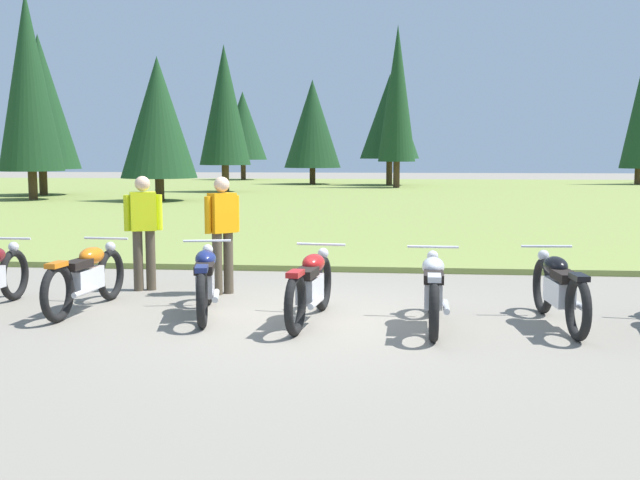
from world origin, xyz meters
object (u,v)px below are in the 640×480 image
object	(u,v)px
rider_with_back_turned	(222,228)
motorcycle_silver	(433,289)
motorcycle_orange	(86,276)
motorcycle_navy	(205,280)
rider_checking_bike	(144,226)
motorcycle_red	(311,285)
motorcycle_black	(559,289)

from	to	relation	value
rider_with_back_turned	motorcycle_silver	bearing A→B (deg)	-31.73
motorcycle_orange	motorcycle_navy	xyz separation A→B (m)	(1.59, -0.14, 0.00)
rider_checking_bike	rider_with_back_turned	distance (m)	1.22
motorcycle_red	motorcycle_silver	size ratio (longest dim) A/B	1.00
motorcycle_red	motorcycle_black	world-z (taller)	same
motorcycle_navy	rider_checking_bike	world-z (taller)	rider_checking_bike
motorcycle_navy	motorcycle_silver	size ratio (longest dim) A/B	0.99
motorcycle_red	motorcycle_silver	bearing A→B (deg)	-4.96
motorcycle_orange	motorcycle_red	size ratio (longest dim) A/B	1.00
motorcycle_navy	rider_checking_bike	bearing A→B (deg)	129.60
motorcycle_silver	rider_checking_bike	world-z (taller)	rider_checking_bike
rider_with_back_turned	motorcycle_red	bearing A→B (deg)	-48.94
motorcycle_silver	motorcycle_navy	bearing A→B (deg)	172.53
motorcycle_orange	motorcycle_navy	bearing A→B (deg)	-5.00
motorcycle_red	motorcycle_silver	world-z (taller)	same
motorcycle_red	rider_with_back_turned	world-z (taller)	rider_with_back_turned
motorcycle_orange	rider_with_back_turned	size ratio (longest dim) A/B	1.26
motorcycle_red	rider_with_back_turned	size ratio (longest dim) A/B	1.26
motorcycle_red	motorcycle_black	bearing A→B (deg)	1.41
motorcycle_orange	rider_with_back_turned	xyz separation A→B (m)	(1.48, 1.28, 0.51)
motorcycle_orange	motorcycle_navy	size ratio (longest dim) A/B	1.01
motorcycle_black	rider_with_back_turned	world-z (taller)	rider_with_back_turned
motorcycle_navy	motorcycle_red	distance (m)	1.35
rider_with_back_turned	motorcycle_navy	bearing A→B (deg)	-85.60
motorcycle_red	rider_checking_bike	bearing A→B (deg)	145.38
motorcycle_navy	motorcycle_red	size ratio (longest dim) A/B	0.99
motorcycle_orange	motorcycle_black	distance (m)	5.82
motorcycle_orange	motorcycle_red	bearing A→B (deg)	-7.36
motorcycle_navy	rider_checking_bike	size ratio (longest dim) A/B	1.24
rider_checking_bike	rider_with_back_turned	size ratio (longest dim) A/B	1.00
motorcycle_silver	motorcycle_orange	bearing A→B (deg)	173.43
motorcycle_navy	rider_with_back_turned	size ratio (longest dim) A/B	1.24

